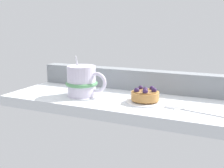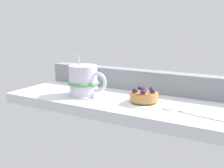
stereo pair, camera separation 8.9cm
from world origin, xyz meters
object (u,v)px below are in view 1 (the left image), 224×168
(raspberry_tart, at_px, (145,95))
(dessert_plate, at_px, (145,101))
(dessert_fork, at_px, (194,111))
(coffee_mug, at_px, (82,81))

(raspberry_tart, bearing_deg, dessert_plate, 113.62)
(dessert_plate, height_order, raspberry_tart, raspberry_tart)
(raspberry_tart, xyz_separation_m, dessert_fork, (0.15, -0.03, -0.02))
(raspberry_tart, distance_m, dessert_fork, 0.16)
(dessert_plate, bearing_deg, dessert_fork, -13.12)
(raspberry_tart, bearing_deg, dessert_fork, -13.04)
(dessert_fork, bearing_deg, raspberry_tart, 166.96)
(dessert_fork, bearing_deg, coffee_mug, 175.83)
(coffee_mug, bearing_deg, raspberry_tart, 2.18)
(dessert_plate, relative_size, dessert_fork, 0.68)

